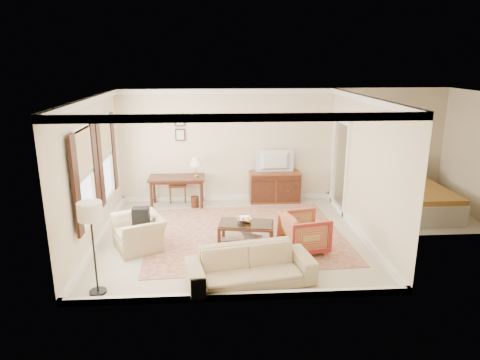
{
  "coord_description": "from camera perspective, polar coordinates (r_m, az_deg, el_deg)",
  "views": [
    {
      "loc": [
        -0.36,
        -8.34,
        3.61
      ],
      "look_at": [
        0.2,
        0.3,
        1.15
      ],
      "focal_mm": 32.0,
      "sensor_mm": 36.0,
      "label": 1
    }
  ],
  "objects": [
    {
      "name": "sofa",
      "position": [
        7.16,
        1.37,
        -10.69
      ],
      "size": [
        2.17,
        0.98,
        0.82
      ],
      "primitive_type": "imported",
      "rotation": [
        0.0,
        0.0,
        0.18
      ],
      "color": "tan",
      "rests_on": "room_shell"
    },
    {
      "name": "backpack",
      "position": [
        8.58,
        -13.08,
        -4.57
      ],
      "size": [
        0.35,
        0.39,
        0.4
      ],
      "primitive_type": "cube",
      "rotation": [
        0.0,
        0.0,
        -1.03
      ],
      "color": "black",
      "rests_on": "club_armchair"
    },
    {
      "name": "rug",
      "position": [
        9.19,
        0.66,
        -7.24
      ],
      "size": [
        4.26,
        3.71,
        0.01
      ],
      "primitive_type": "cube",
      "rotation": [
        0.0,
        0.0,
        0.05
      ],
      "color": "maroon",
      "rests_on": "room_shell"
    },
    {
      "name": "coffee_table",
      "position": [
        8.61,
        0.84,
        -6.4
      ],
      "size": [
        1.17,
        0.81,
        0.46
      ],
      "rotation": [
        0.0,
        0.0,
        -0.18
      ],
      "color": "#441F13",
      "rests_on": "room_shell"
    },
    {
      "name": "book_a",
      "position": [
        8.75,
        0.23,
        -7.22
      ],
      "size": [
        0.28,
        0.12,
        0.38
      ],
      "primitive_type": "imported",
      "rotation": [
        0.0,
        0.0,
        0.3
      ],
      "color": "brown",
      "rests_on": "coffee_table"
    },
    {
      "name": "writing_desk",
      "position": [
        10.84,
        -8.43,
        -0.15
      ],
      "size": [
        1.39,
        0.7,
        0.76
      ],
      "color": "#441F13",
      "rests_on": "room_shell"
    },
    {
      "name": "window_rear",
      "position": [
        9.75,
        -17.53,
        2.92
      ],
      "size": [
        0.12,
        1.56,
        1.8
      ],
      "primitive_type": null,
      "color": "#CCB284",
      "rests_on": "room_shell"
    },
    {
      "name": "framed_prints",
      "position": [
        10.97,
        -8.01,
        6.96
      ],
      "size": [
        0.25,
        0.04,
        0.68
      ],
      "primitive_type": null,
      "color": "#441F13",
      "rests_on": "room_shell"
    },
    {
      "name": "floor_lamp",
      "position": [
        6.91,
        -19.3,
        -4.82
      ],
      "size": [
        0.38,
        0.38,
        1.53
      ],
      "color": "black",
      "rests_on": "room_shell"
    },
    {
      "name": "desk_chair",
      "position": [
        11.21,
        -8.28,
        -0.27
      ],
      "size": [
        0.48,
        0.48,
        1.05
      ],
      "primitive_type": null,
      "rotation": [
        0.0,
        0.0,
        0.08
      ],
      "color": "brown",
      "rests_on": "room_shell"
    },
    {
      "name": "doorway",
      "position": [
        10.62,
        13.22,
        1.62
      ],
      "size": [
        0.1,
        1.12,
        2.25
      ],
      "primitive_type": null,
      "color": "white",
      "rests_on": "room_shell"
    },
    {
      "name": "striped_armchair",
      "position": [
        8.39,
        8.58,
        -6.71
      ],
      "size": [
        0.9,
        0.94,
        0.83
      ],
      "primitive_type": "imported",
      "rotation": [
        0.0,
        0.0,
        1.77
      ],
      "color": "maroon",
      "rests_on": "room_shell"
    },
    {
      "name": "sideboard",
      "position": [
        11.15,
        4.62,
        -0.92
      ],
      "size": [
        1.3,
        0.5,
        0.8
      ],
      "primitive_type": "cube",
      "color": "brown",
      "rests_on": "room_shell"
    },
    {
      "name": "window_front",
      "position": [
        8.25,
        -20.05,
        0.42
      ],
      "size": [
        0.12,
        1.56,
        1.8
      ],
      "primitive_type": null,
      "color": "#CCB284",
      "rests_on": "room_shell"
    },
    {
      "name": "club_armchair",
      "position": [
        8.65,
        -13.32,
        -6.13
      ],
      "size": [
        1.0,
        1.17,
        0.87
      ],
      "primitive_type": "imported",
      "rotation": [
        0.0,
        0.0,
        -1.14
      ],
      "color": "tan",
      "rests_on": "room_shell"
    },
    {
      "name": "fruit_bowl",
      "position": [
        8.63,
        0.56,
        -5.2
      ],
      "size": [
        0.42,
        0.42,
        0.1
      ],
      "primitive_type": "imported",
      "color": "silver",
      "rests_on": "coffee_table"
    },
    {
      "name": "room_shell",
      "position": [
        8.42,
        -1.24,
        8.09
      ],
      "size": [
        5.51,
        5.01,
        2.91
      ],
      "color": "beige",
      "rests_on": "ground"
    },
    {
      "name": "annex_bedroom",
      "position": [
        11.15,
        22.29,
        -2.42
      ],
      "size": [
        3.0,
        2.7,
        2.9
      ],
      "color": "beige",
      "rests_on": "ground"
    },
    {
      "name": "tv",
      "position": [
        10.91,
        4.74,
        3.39
      ],
      "size": [
        0.93,
        0.53,
        0.12
      ],
      "primitive_type": "imported",
      "rotation": [
        0.0,
        0.0,
        3.14
      ],
      "color": "black",
      "rests_on": "sideboard"
    },
    {
      "name": "book_b",
      "position": [
        8.64,
        1.39,
        -7.59
      ],
      "size": [
        0.27,
        0.13,
        0.38
      ],
      "primitive_type": "imported",
      "rotation": [
        0.0,
        0.0,
        -0.4
      ],
      "color": "brown",
      "rests_on": "coffee_table"
    },
    {
      "name": "desk_lamp",
      "position": [
        10.72,
        -5.88,
        1.75
      ],
      "size": [
        0.32,
        0.32,
        0.5
      ],
      "primitive_type": null,
      "color": "silver",
      "rests_on": "writing_desk"
    }
  ]
}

